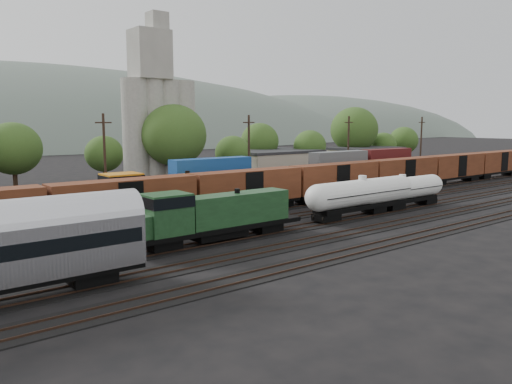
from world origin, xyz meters
TOP-DOWN VIEW (x-y plane):
  - ground at (0.00, 0.00)m, footprint 600.00×600.00m
  - tracks at (0.00, 0.00)m, footprint 180.00×33.20m
  - green_locomotive at (-13.25, -5.00)m, footprint 17.60×3.11m
  - tank_car_a at (7.64, -5.00)m, footprint 17.19×3.08m
  - tank_car_b at (15.29, -5.00)m, footprint 15.78×2.83m
  - orange_locomotive at (-9.98, 10.00)m, footprint 19.91×3.32m
  - boxcar_string at (21.73, 5.00)m, footprint 184.40×2.90m
  - container_wall at (-9.48, 15.00)m, footprint 162.65×2.60m
  - grain_silo at (3.28, 36.00)m, footprint 13.40×5.00m
  - industrial_sheds at (6.63, 35.25)m, footprint 119.38×17.26m
  - tree_band at (-12.52, 37.00)m, footprint 163.53×23.32m
  - utility_poles at (0.00, 22.00)m, footprint 122.20×0.36m
  - distant_hills at (23.92, 260.00)m, footprint 860.00×286.00m

SIDE VIEW (x-z plane):
  - distant_hills at x=23.92m, z-range -85.56..44.44m
  - ground at x=0.00m, z-range 0.00..0.00m
  - tracks at x=0.00m, z-range -0.05..0.15m
  - container_wall at x=-9.48m, z-range -0.51..5.29m
  - tank_car_b at x=15.29m, z-range 0.41..4.54m
  - industrial_sheds at x=6.63m, z-range 0.01..5.11m
  - green_locomotive at x=-13.25m, z-range 0.32..4.98m
  - tank_car_a at x=7.64m, z-range 0.42..4.93m
  - orange_locomotive at x=-9.98m, z-range 0.33..5.31m
  - boxcar_string at x=21.73m, z-range 1.02..5.22m
  - utility_poles at x=0.00m, z-range 0.21..12.21m
  - tree_band at x=-12.52m, z-range 0.70..15.12m
  - grain_silo at x=3.28m, z-range -3.24..25.76m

